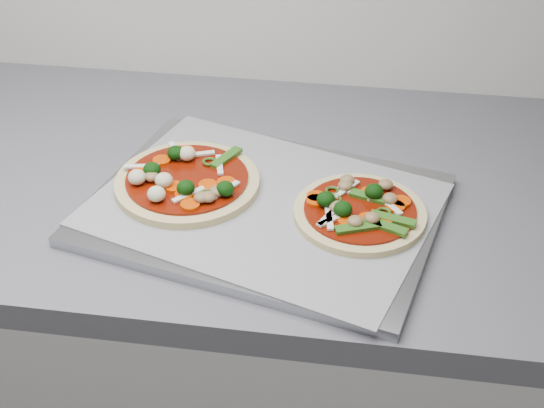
# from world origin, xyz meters

# --- Properties ---
(baking_tray) EXTENTS (0.51, 0.42, 0.01)m
(baking_tray) POSITION_xyz_m (0.54, 1.22, 0.91)
(baking_tray) COLOR #9B9BA0
(baking_tray) RESTS_ON countertop
(parchment) EXTENTS (0.50, 0.43, 0.00)m
(parchment) POSITION_xyz_m (0.54, 1.22, 0.92)
(parchment) COLOR gray
(parchment) RESTS_ON baking_tray
(pizza_left) EXTENTS (0.26, 0.26, 0.03)m
(pizza_left) POSITION_xyz_m (0.43, 1.24, 0.93)
(pizza_left) COLOR tan
(pizza_left) RESTS_ON parchment
(pizza_right) EXTENTS (0.21, 0.21, 0.03)m
(pizza_right) POSITION_xyz_m (0.66, 1.21, 0.93)
(pizza_right) COLOR tan
(pizza_right) RESTS_ON parchment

